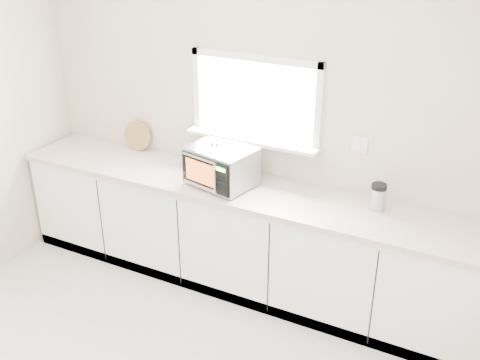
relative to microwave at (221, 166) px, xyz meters
The scene contains 7 objects.
back_wall 0.47m from the microwave, 69.20° to the left, with size 4.00×0.17×2.70m.
cabinets 0.66m from the microwave, 21.62° to the left, with size 3.92×0.60×0.88m, color white.
countertop 0.23m from the microwave, 17.77° to the left, with size 3.92×0.64×0.04m, color beige.
microwave is the anchor object (origin of this frame).
knife_block 0.11m from the microwave, 141.19° to the left, with size 0.16×0.25×0.34m.
cutting_board 1.06m from the microwave, 163.95° to the left, with size 0.28×0.28×0.02m, color #A77D40.
coffee_grinder 1.21m from the microwave, ahead, with size 0.14×0.14×0.20m.
Camera 1 is at (1.80, -1.84, 2.89)m, focal length 42.00 mm.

